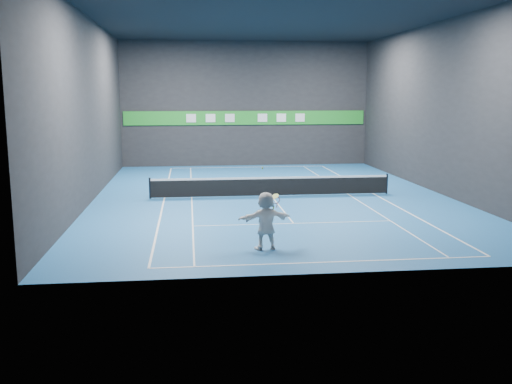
{
  "coord_description": "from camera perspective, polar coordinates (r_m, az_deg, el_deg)",
  "views": [
    {
      "loc": [
        -4.2,
        -28.83,
        5.24
      ],
      "look_at": [
        -1.66,
        -7.32,
        1.5
      ],
      "focal_mm": 40.0,
      "sensor_mm": 36.0,
      "label": 1
    }
  ],
  "objects": [
    {
      "name": "tennis_net",
      "position": [
        29.51,
        1.54,
        0.63
      ],
      "size": [
        12.5,
        0.1,
        1.07
      ],
      "color": "black",
      "rests_on": "ground"
    },
    {
      "name": "wall_front",
      "position": [
        16.39,
        8.19,
        7.11
      ],
      "size": [
        18.0,
        0.1,
        9.0
      ],
      "primitive_type": "cube",
      "color": "black",
      "rests_on": "ground"
    },
    {
      "name": "baseline_far",
      "position": [
        41.26,
        -0.84,
        2.51
      ],
      "size": [
        10.98,
        0.08,
        0.01
      ],
      "primitive_type": "cube",
      "color": "white",
      "rests_on": "ground"
    },
    {
      "name": "service_line_far",
      "position": [
        35.86,
        0.07,
        1.4
      ],
      "size": [
        8.23,
        0.06,
        0.01
      ],
      "primitive_type": "cube",
      "color": "white",
      "rests_on": "ground"
    },
    {
      "name": "wall_left",
      "position": [
        29.23,
        -16.34,
        7.96
      ],
      "size": [
        0.1,
        26.0,
        9.0
      ],
      "primitive_type": "cube",
      "color": "black",
      "rests_on": "ground"
    },
    {
      "name": "player",
      "position": [
        19.33,
        0.98,
        -2.89
      ],
      "size": [
        1.92,
        0.91,
        1.99
      ],
      "primitive_type": "imported",
      "rotation": [
        0.0,
        0.0,
        3.32
      ],
      "color": "white",
      "rests_on": "ground"
    },
    {
      "name": "tennis_ball",
      "position": [
        19.24,
        0.65,
        2.41
      ],
      "size": [
        0.06,
        0.06,
        0.06
      ],
      "primitive_type": "sphere",
      "color": "yellow",
      "rests_on": "player"
    },
    {
      "name": "baseline_near",
      "position": [
        18.22,
        6.94,
        -6.98
      ],
      "size": [
        10.98,
        0.08,
        0.01
      ],
      "primitive_type": "cube",
      "color": "white",
      "rests_on": "ground"
    },
    {
      "name": "ground",
      "position": [
        29.6,
        1.53,
        -0.4
      ],
      "size": [
        26.0,
        26.0,
        0.0
      ],
      "primitive_type": "plane",
      "color": "#1C5B9B",
      "rests_on": "ground"
    },
    {
      "name": "tennis_racket",
      "position": [
        19.28,
        1.95,
        -0.89
      ],
      "size": [
        0.41,
        0.32,
        0.64
      ],
      "color": "#AC1219",
      "rests_on": "player"
    },
    {
      "name": "center_service_line",
      "position": [
        29.6,
        1.53,
        -0.4
      ],
      "size": [
        0.06,
        12.8,
        0.01
      ],
      "primitive_type": "cube",
      "color": "white",
      "rests_on": "ground"
    },
    {
      "name": "sideline_doubles_left",
      "position": [
        29.33,
        -9.14,
        -0.61
      ],
      "size": [
        0.08,
        23.78,
        0.01
      ],
      "primitive_type": "cube",
      "color": "white",
      "rests_on": "ground"
    },
    {
      "name": "wall_right",
      "position": [
        31.71,
        18.05,
        7.99
      ],
      "size": [
        0.1,
        26.0,
        9.0
      ],
      "primitive_type": "cube",
      "color": "black",
      "rests_on": "ground"
    },
    {
      "name": "ceiling",
      "position": [
        29.37,
        1.62,
        17.15
      ],
      "size": [
        26.0,
        26.0,
        0.0
      ],
      "primitive_type": "plane",
      "color": "black",
      "rests_on": "ground"
    },
    {
      "name": "wall_back",
      "position": [
        42.04,
        -1.01,
        8.79
      ],
      "size": [
        18.0,
        0.1,
        9.0
      ],
      "primitive_type": "cube",
      "color": "black",
      "rests_on": "ground"
    },
    {
      "name": "sideline_doubles_right",
      "position": [
        30.86,
        11.67,
        -0.18
      ],
      "size": [
        0.08,
        23.78,
        0.01
      ],
      "primitive_type": "cube",
      "color": "white",
      "rests_on": "ground"
    },
    {
      "name": "sponsor_banner",
      "position": [
        42.01,
        -1.0,
        7.42
      ],
      "size": [
        17.64,
        0.11,
        1.0
      ],
      "color": "#1F9128",
      "rests_on": "wall_back"
    },
    {
      "name": "sideline_singles_left",
      "position": [
        29.3,
        -6.45,
        -0.56
      ],
      "size": [
        0.06,
        23.78,
        0.01
      ],
      "primitive_type": "cube",
      "color": "white",
      "rests_on": "ground"
    },
    {
      "name": "sideline_singles_right",
      "position": [
        30.45,
        9.21,
        -0.23
      ],
      "size": [
        0.06,
        23.78,
        0.01
      ],
      "primitive_type": "cube",
      "color": "white",
      "rests_on": "ground"
    },
    {
      "name": "service_line_near",
      "position": [
        23.41,
        3.78,
        -3.15
      ],
      "size": [
        8.23,
        0.06,
        0.01
      ],
      "primitive_type": "cube",
      "color": "white",
      "rests_on": "ground"
    }
  ]
}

